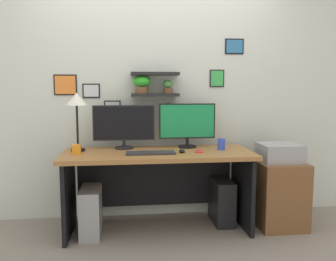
% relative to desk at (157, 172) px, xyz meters
% --- Properties ---
extents(ground_plane, '(8.00, 8.00, 0.00)m').
position_rel_desk_xyz_m(ground_plane, '(0.00, -0.06, -0.54)').
color(ground_plane, gray).
extents(back_wall_assembly, '(4.40, 0.24, 2.70)m').
position_rel_desk_xyz_m(back_wall_assembly, '(-0.00, 0.38, 0.81)').
color(back_wall_assembly, silver).
rests_on(back_wall_assembly, ground).
extents(desk, '(1.76, 0.68, 0.75)m').
position_rel_desk_xyz_m(desk, '(0.00, 0.00, 0.00)').
color(desk, '#9E6B38').
rests_on(desk, ground).
extents(monitor_left, '(0.60, 0.18, 0.42)m').
position_rel_desk_xyz_m(monitor_left, '(-0.31, 0.16, 0.43)').
color(monitor_left, black).
rests_on(monitor_left, desk).
extents(monitor_right, '(0.56, 0.18, 0.44)m').
position_rel_desk_xyz_m(monitor_right, '(0.31, 0.16, 0.44)').
color(monitor_right, black).
rests_on(monitor_right, desk).
extents(keyboard, '(0.44, 0.14, 0.02)m').
position_rel_desk_xyz_m(keyboard, '(-0.08, -0.16, 0.22)').
color(keyboard, '#2D2D33').
rests_on(keyboard, desk).
extents(computer_mouse, '(0.06, 0.09, 0.03)m').
position_rel_desk_xyz_m(computer_mouse, '(0.21, -0.13, 0.22)').
color(computer_mouse, black).
rests_on(computer_mouse, desk).
extents(desk_lamp, '(0.19, 0.19, 0.54)m').
position_rel_desk_xyz_m(desk_lamp, '(-0.74, 0.07, 0.65)').
color(desk_lamp, black).
rests_on(desk_lamp, desk).
extents(cell_phone, '(0.10, 0.15, 0.01)m').
position_rel_desk_xyz_m(cell_phone, '(0.38, -0.11, 0.21)').
color(cell_phone, red).
rests_on(cell_phone, desk).
extents(coffee_mug, '(0.08, 0.08, 0.09)m').
position_rel_desk_xyz_m(coffee_mug, '(-0.73, -0.10, 0.25)').
color(coffee_mug, orange).
rests_on(coffee_mug, desk).
extents(water_cup, '(0.07, 0.07, 0.11)m').
position_rel_desk_xyz_m(water_cup, '(0.61, -0.02, 0.26)').
color(water_cup, blue).
rests_on(water_cup, desk).
extents(drawer_cabinet, '(0.44, 0.50, 0.64)m').
position_rel_desk_xyz_m(drawer_cabinet, '(1.17, -0.08, -0.23)').
color(drawer_cabinet, brown).
rests_on(drawer_cabinet, ground).
extents(printer, '(0.38, 0.34, 0.17)m').
position_rel_desk_xyz_m(printer, '(1.17, -0.08, 0.18)').
color(printer, '#9E9EA3').
rests_on(printer, drawer_cabinet).
extents(computer_tower_left, '(0.18, 0.40, 0.44)m').
position_rel_desk_xyz_m(computer_tower_left, '(-0.62, -0.10, -0.33)').
color(computer_tower_left, '#99999E').
rests_on(computer_tower_left, ground).
extents(computer_tower_right, '(0.18, 0.40, 0.44)m').
position_rel_desk_xyz_m(computer_tower_right, '(0.65, 0.05, -0.33)').
color(computer_tower_right, black).
rests_on(computer_tower_right, ground).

